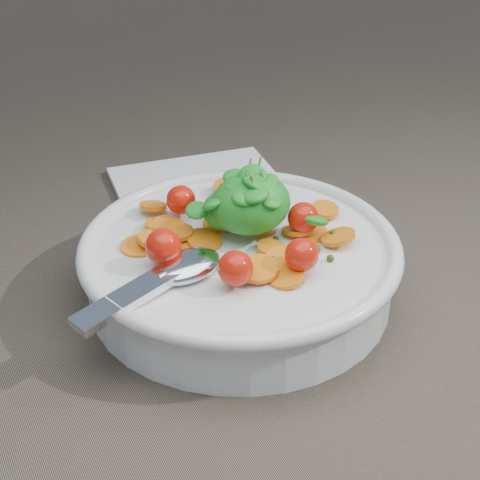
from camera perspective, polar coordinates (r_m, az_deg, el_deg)
name	(u,v)px	position (r m, az deg, el deg)	size (l,w,h in m)	color
ground	(213,299)	(0.61, -2.13, -4.57)	(6.00, 6.00, 0.00)	brown
bowl	(240,263)	(0.60, -0.02, -1.78)	(0.28, 0.26, 0.11)	white
napkin	(201,188)	(0.78, -3.03, 4.02)	(0.17, 0.15, 0.01)	white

